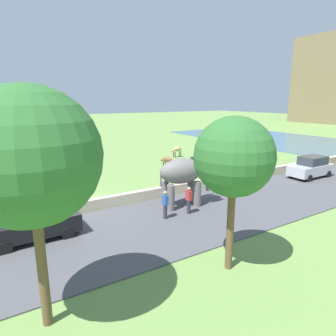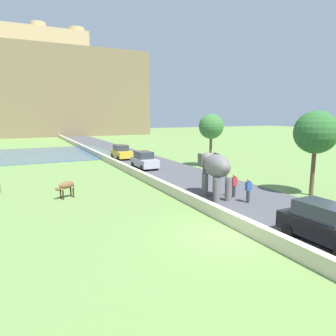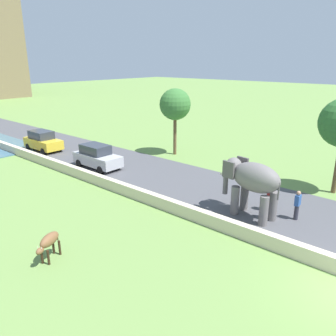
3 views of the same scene
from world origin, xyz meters
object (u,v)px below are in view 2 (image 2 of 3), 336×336
(elephant, at_px, (215,168))
(cow_brown, at_px, (66,186))
(car_black, at_px, (325,224))
(person_trailing, at_px, (248,190))
(person_beside_elephant, at_px, (234,185))
(car_yellow, at_px, (121,152))
(car_silver, at_px, (144,160))

(elephant, height_order, cow_brown, elephant)
(elephant, relative_size, car_black, 0.88)
(elephant, height_order, person_trailing, elephant)
(car_black, bearing_deg, elephant, 89.79)
(elephant, xyz_separation_m, person_beside_elephant, (1.20, -0.54, -1.16))
(car_yellow, xyz_separation_m, cow_brown, (-9.00, -16.30, -0.06))
(car_silver, distance_m, cow_brown, 12.34)
(person_beside_elephant, bearing_deg, person_trailing, -92.50)
(car_black, distance_m, cow_brown, 15.55)
(elephant, bearing_deg, car_yellow, 90.08)
(car_black, height_order, car_silver, same)
(elephant, xyz_separation_m, car_silver, (-0.03, 12.75, -1.14))
(person_beside_elephant, xyz_separation_m, car_silver, (-1.23, 13.29, 0.03))
(car_black, bearing_deg, cow_brown, 125.36)
(car_silver, bearing_deg, car_black, -90.00)
(elephant, relative_size, car_silver, 0.89)
(car_black, relative_size, car_silver, 1.01)
(car_yellow, relative_size, cow_brown, 2.86)
(person_trailing, bearing_deg, car_yellow, 92.94)
(car_black, height_order, car_yellow, same)
(person_trailing, bearing_deg, elephant, 118.89)
(person_trailing, bearing_deg, car_silver, 94.49)
(person_trailing, distance_m, car_black, 6.43)
(person_beside_elephant, relative_size, person_trailing, 1.00)
(car_yellow, bearing_deg, car_black, -90.00)
(person_trailing, height_order, car_silver, car_silver)
(person_beside_elephant, height_order, person_trailing, same)
(elephant, distance_m, car_silver, 12.80)
(person_trailing, bearing_deg, car_black, -100.43)
(car_yellow, bearing_deg, cow_brown, -118.90)
(person_beside_elephant, distance_m, person_trailing, 1.51)
(person_trailing, xyz_separation_m, car_black, (-1.16, -6.32, 0.03))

